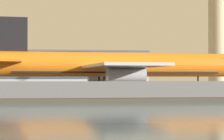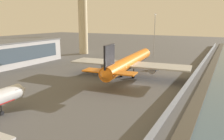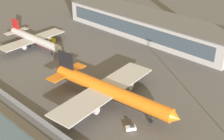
{
  "view_description": "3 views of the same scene",
  "coord_description": "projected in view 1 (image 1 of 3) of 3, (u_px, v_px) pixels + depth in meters",
  "views": [
    {
      "loc": [
        -0.0,
        -75.7,
        3.16
      ],
      "look_at": [
        10.87,
        9.97,
        4.63
      ],
      "focal_mm": 70.0,
      "sensor_mm": 36.0,
      "label": 1
    },
    {
      "loc": [
        -64.6,
        -26.4,
        21.0
      ],
      "look_at": [
        6.59,
        11.93,
        2.61
      ],
      "focal_mm": 35.0,
      "sensor_mm": 36.0,
      "label": 2
    },
    {
      "loc": [
        73.81,
        -57.8,
        60.97
      ],
      "look_at": [
        1.4,
        18.32,
        5.33
      ],
      "focal_mm": 50.0,
      "sensor_mm": 36.0,
      "label": 3
    }
  ],
  "objects": [
    {
      "name": "ground_plane",
      "position": [
        57.0,
        96.0,
        75.04
      ],
      "size": [
        500.0,
        500.0,
        0.0
      ],
      "primitive_type": "plane",
      "color": "#565659"
    },
    {
      "name": "shoreline_seawall",
      "position": [
        57.0,
        101.0,
        54.71
      ],
      "size": [
        320.0,
        3.0,
        0.5
      ],
      "color": "#474238",
      "rests_on": "ground"
    },
    {
      "name": "perimeter_fence",
      "position": [
        57.0,
        91.0,
        59.19
      ],
      "size": [
        280.0,
        0.1,
        2.63
      ],
      "color": "slate",
      "rests_on": "ground"
    },
    {
      "name": "cargo_jet_orange",
      "position": [
        114.0,
        66.0,
        82.95
      ],
      "size": [
        52.36,
        45.63,
        14.21
      ],
      "color": "orange",
      "rests_on": "ground"
    },
    {
      "name": "baggage_tug",
      "position": [
        200.0,
        90.0,
        79.33
      ],
      "size": [
        3.13,
        3.54,
        1.8
      ],
      "color": "white",
      "rests_on": "ground"
    },
    {
      "name": "control_tower",
      "position": [
        217.0,
        2.0,
        137.54
      ],
      "size": [
        11.1,
        11.1,
        47.93
      ],
      "color": "#C6B793",
      "rests_on": "ground"
    }
  ]
}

